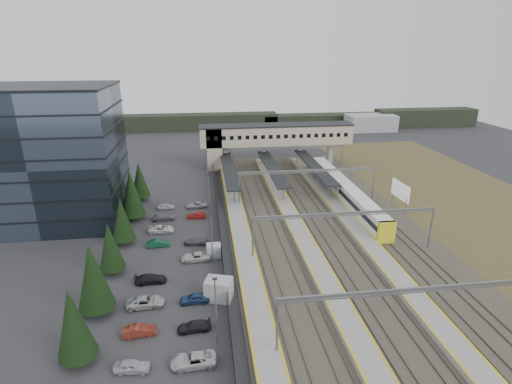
{
  "coord_description": "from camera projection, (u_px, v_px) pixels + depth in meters",
  "views": [
    {
      "loc": [
        -8.42,
        -60.43,
        30.26
      ],
      "look_at": [
        1.01,
        11.03,
        4.0
      ],
      "focal_mm": 28.0,
      "sensor_mm": 36.0,
      "label": 1
    }
  ],
  "objects": [
    {
      "name": "relay_cabin_near",
      "position": [
        219.0,
        289.0,
        50.52
      ],
      "size": [
        3.89,
        3.32,
        2.76
      ],
      "color": "#9B9FA1",
      "rests_on": "ground"
    },
    {
      "name": "lampposts",
      "position": [
        210.0,
        212.0,
        66.38
      ],
      "size": [
        0.5,
        53.25,
        8.07
      ],
      "color": "slate",
      "rests_on": "ground"
    },
    {
      "name": "canopies",
      "position": [
        273.0,
        168.0,
        92.35
      ],
      "size": [
        23.1,
        30.0,
        3.28
      ],
      "color": "black",
      "rests_on": "ground"
    },
    {
      "name": "billboard",
      "position": [
        400.0,
        192.0,
        77.44
      ],
      "size": [
        0.43,
        6.52,
        5.64
      ],
      "color": "slate",
      "rests_on": "ground"
    },
    {
      "name": "conifer_row",
      "position": [
        117.0,
        227.0,
        59.73
      ],
      "size": [
        4.42,
        49.82,
        9.5
      ],
      "color": "black",
      "rests_on": "ground"
    },
    {
      "name": "ground",
      "position": [
        259.0,
        236.0,
        67.69
      ],
      "size": [
        220.0,
        220.0,
        0.0
      ],
      "primitive_type": "plane",
      "color": "#2B2B2D",
      "rests_on": "ground"
    },
    {
      "name": "relay_cabin_far",
      "position": [
        214.0,
        250.0,
        60.97
      ],
      "size": [
        2.15,
        1.79,
        1.97
      ],
      "color": "#9B9FA1",
      "rests_on": "ground"
    },
    {
      "name": "footbridge",
      "position": [
        266.0,
        137.0,
        105.04
      ],
      "size": [
        40.4,
        6.4,
        11.2
      ],
      "color": "#BFAB95",
      "rests_on": "ground"
    },
    {
      "name": "scrub_east",
      "position": [
        483.0,
        211.0,
        77.86
      ],
      "size": [
        34.0,
        120.0,
        0.06
      ],
      "color": "#44401F",
      "rests_on": "ground"
    },
    {
      "name": "fence",
      "position": [
        219.0,
        221.0,
        71.2
      ],
      "size": [
        0.08,
        90.0,
        2.0
      ],
      "color": "#26282B",
      "rests_on": "ground"
    },
    {
      "name": "train",
      "position": [
        345.0,
        191.0,
        82.6
      ],
      "size": [
        2.92,
        40.53,
        3.67
      ],
      "color": "white",
      "rests_on": "ground"
    },
    {
      "name": "car_park",
      "position": [
        174.0,
        262.0,
        58.4
      ],
      "size": [
        10.72,
        44.69,
        1.29
      ],
      "color": "#B3B3B9",
      "rests_on": "ground"
    },
    {
      "name": "rail_corridor",
      "position": [
        305.0,
        220.0,
        73.39
      ],
      "size": [
        34.0,
        90.0,
        0.92
      ],
      "color": "#322D27",
      "rests_on": "ground"
    },
    {
      "name": "office_building",
      "position": [
        47.0,
        156.0,
        70.27
      ],
      "size": [
        24.3,
        18.3,
        24.3
      ],
      "color": "#3D495D",
      "rests_on": "ground"
    },
    {
      "name": "treeline_far",
      "position": [
        287.0,
        121.0,
        155.56
      ],
      "size": [
        170.0,
        19.0,
        7.0
      ],
      "color": "black",
      "rests_on": "ground"
    },
    {
      "name": "gantries",
      "position": [
        324.0,
        194.0,
        69.9
      ],
      "size": [
        28.4,
        62.28,
        7.17
      ],
      "color": "slate",
      "rests_on": "ground"
    }
  ]
}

